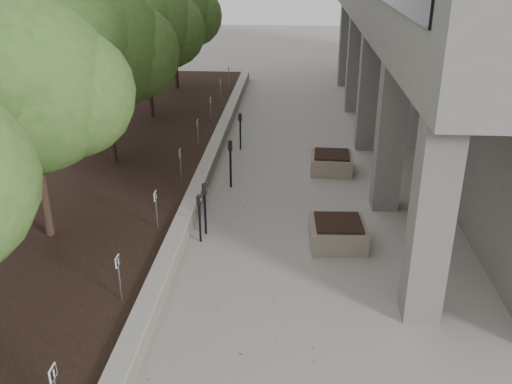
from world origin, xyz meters
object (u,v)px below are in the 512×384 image
(crabapple_tree_2, at_px, (32,123))
(planter_back, at_px, (331,162))
(parking_meter_5, at_px, (240,131))
(crabapple_tree_4, at_px, (147,47))
(parking_meter_3, at_px, (200,218))
(parking_meter_4, at_px, (231,164))
(crabapple_tree_5, at_px, (174,29))
(crabapple_tree_3, at_px, (105,75))
(parking_meter_2, at_px, (205,209))
(planter_front, at_px, (338,233))

(crabapple_tree_2, bearing_deg, planter_back, 38.92)
(crabapple_tree_2, relative_size, parking_meter_5, 4.08)
(crabapple_tree_4, height_order, parking_meter_3, crabapple_tree_4)
(parking_meter_4, distance_m, parking_meter_5, 3.41)
(crabapple_tree_5, relative_size, parking_meter_4, 3.68)
(crabapple_tree_5, distance_m, parking_meter_5, 8.78)
(crabapple_tree_2, bearing_deg, parking_meter_3, 10.37)
(crabapple_tree_3, bearing_deg, crabapple_tree_4, 90.00)
(crabapple_tree_4, bearing_deg, parking_meter_5, -33.78)
(parking_meter_5, bearing_deg, crabapple_tree_2, -107.38)
(crabapple_tree_2, distance_m, crabapple_tree_4, 10.00)
(crabapple_tree_4, bearing_deg, planter_back, -32.82)
(parking_meter_2, distance_m, planter_front, 3.30)
(crabapple_tree_3, bearing_deg, crabapple_tree_5, 90.00)
(crabapple_tree_2, xyz_separation_m, parking_meter_2, (3.53, 1.06, -2.43))
(parking_meter_2, height_order, parking_meter_5, parking_meter_2)
(planter_front, bearing_deg, parking_meter_2, 174.31)
(crabapple_tree_4, xyz_separation_m, parking_meter_5, (3.78, -2.53, -2.45))
(crabapple_tree_4, distance_m, parking_meter_2, 9.92)
(crabapple_tree_5, distance_m, planter_back, 12.02)
(crabapple_tree_5, distance_m, parking_meter_2, 14.59)
(parking_meter_2, bearing_deg, planter_front, -11.67)
(parking_meter_3, bearing_deg, crabapple_tree_5, 114.74)
(crabapple_tree_2, distance_m, planter_back, 9.29)
(planter_back, bearing_deg, planter_front, -91.17)
(crabapple_tree_4, xyz_separation_m, planter_front, (6.79, -9.27, -2.81))
(crabapple_tree_3, height_order, planter_back, crabapple_tree_3)
(crabapple_tree_2, height_order, crabapple_tree_4, same)
(planter_front, bearing_deg, crabapple_tree_5, 115.43)
(parking_meter_2, height_order, planter_front, parking_meter_2)
(parking_meter_2, bearing_deg, parking_meter_3, -104.76)
(planter_back, bearing_deg, parking_meter_2, -126.72)
(crabapple_tree_4, distance_m, planter_front, 11.83)
(parking_meter_4, bearing_deg, crabapple_tree_5, 114.47)
(crabapple_tree_3, relative_size, planter_back, 4.16)
(parking_meter_3, xyz_separation_m, planter_front, (3.33, 0.10, -0.32))
(crabapple_tree_4, relative_size, parking_meter_2, 3.94)
(crabapple_tree_2, relative_size, crabapple_tree_5, 1.00)
(parking_meter_3, relative_size, parking_meter_5, 0.94)
(planter_front, xyz_separation_m, planter_back, (0.10, 4.83, -0.00))
(parking_meter_5, xyz_separation_m, planter_back, (3.10, -1.91, -0.36))
(parking_meter_2, distance_m, parking_meter_4, 3.02)
(crabapple_tree_2, distance_m, crabapple_tree_5, 15.00)
(crabapple_tree_5, xyz_separation_m, parking_meter_5, (3.78, -7.53, -2.45))
(crabapple_tree_5, bearing_deg, planter_back, -53.90)
(parking_meter_2, bearing_deg, crabapple_tree_3, 125.81)
(crabapple_tree_3, height_order, crabapple_tree_4, same)
(crabapple_tree_3, relative_size, crabapple_tree_4, 1.00)
(parking_meter_4, xyz_separation_m, planter_back, (3.06, 1.50, -0.44))
(crabapple_tree_3, relative_size, parking_meter_5, 4.08)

